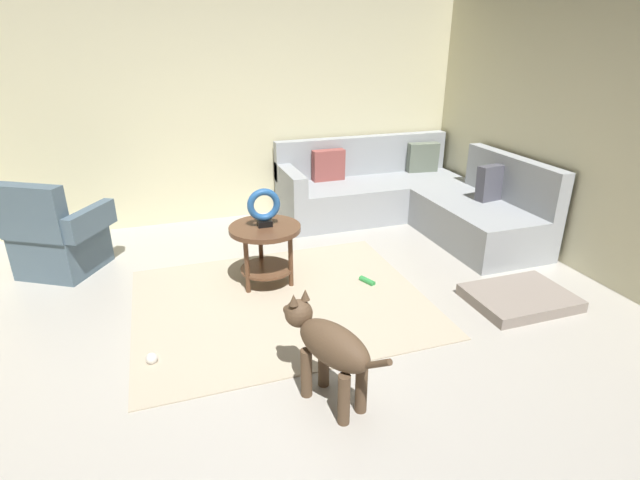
# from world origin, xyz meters

# --- Properties ---
(ground_plane) EXTENTS (6.00, 6.00, 0.10)m
(ground_plane) POSITION_xyz_m (0.00, 0.00, -0.05)
(ground_plane) COLOR #B7B2A8
(wall_back) EXTENTS (6.00, 0.12, 2.70)m
(wall_back) POSITION_xyz_m (0.00, 2.94, 1.35)
(wall_back) COLOR beige
(wall_back) RESTS_ON ground_plane
(area_rug) EXTENTS (2.30, 1.90, 0.01)m
(area_rug) POSITION_xyz_m (0.15, 0.70, 0.01)
(area_rug) COLOR #BCAD93
(area_rug) RESTS_ON ground_plane
(sectional_couch) EXTENTS (2.20, 2.25, 0.88)m
(sectional_couch) POSITION_xyz_m (1.99, 2.01, 0.29)
(sectional_couch) COLOR #9EA3A8
(sectional_couch) RESTS_ON ground_plane
(armchair) EXTENTS (0.99, 0.92, 0.88)m
(armchair) POSITION_xyz_m (-1.61, 1.89, 0.32)
(armchair) COLOR #4C6070
(armchair) RESTS_ON ground_plane
(side_table) EXTENTS (0.60, 0.60, 0.54)m
(side_table) POSITION_xyz_m (0.12, 1.05, 0.42)
(side_table) COLOR brown
(side_table) RESTS_ON ground_plane
(torus_sculpture) EXTENTS (0.28, 0.08, 0.33)m
(torus_sculpture) POSITION_xyz_m (0.12, 1.05, 0.71)
(torus_sculpture) COLOR black
(torus_sculpture) RESTS_ON side_table
(dog_bed_mat) EXTENTS (0.80, 0.60, 0.09)m
(dog_bed_mat) POSITION_xyz_m (1.98, 0.08, 0.04)
(dog_bed_mat) COLOR gray
(dog_bed_mat) RESTS_ON ground_plane
(dog) EXTENTS (0.42, 0.79, 0.63)m
(dog) POSITION_xyz_m (0.13, -0.50, 0.38)
(dog) COLOR brown
(dog) RESTS_ON ground_plane
(dog_toy_ball) EXTENTS (0.08, 0.08, 0.08)m
(dog_toy_ball) POSITION_xyz_m (-0.86, 0.19, 0.04)
(dog_toy_ball) COLOR silver
(dog_toy_ball) RESTS_ON ground_plane
(dog_toy_rope) EXTENTS (0.10, 0.16, 0.05)m
(dog_toy_rope) POSITION_xyz_m (0.94, 0.78, 0.03)
(dog_toy_rope) COLOR green
(dog_toy_rope) RESTS_ON ground_plane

